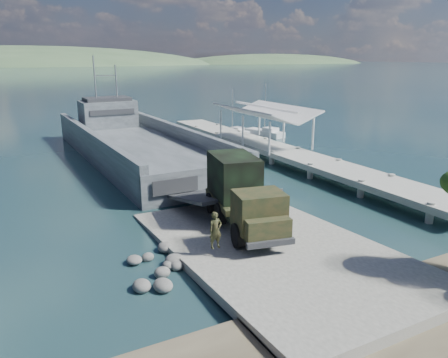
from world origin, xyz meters
TOP-DOWN VIEW (x-y plane):
  - ground at (0.00, 0.00)m, footprint 1400.00×1400.00m
  - boat_ramp at (0.00, -1.00)m, footprint 10.00×18.00m
  - shoreline_rocks at (-6.20, 0.50)m, footprint 3.20×5.60m
  - distant_headlands at (50.00, 560.00)m, footprint 1000.00×240.00m
  - pier at (13.00, 18.77)m, footprint 6.40×44.00m
  - landing_craft at (0.38, 24.74)m, footprint 10.20×38.05m
  - military_truck at (-0.02, 2.29)m, footprint 4.23×8.84m
  - soldier at (-3.26, -0.70)m, footprint 0.70×0.46m
  - sailboat_near at (19.57, 29.67)m, footprint 3.02×6.11m
  - sailboat_far at (16.27, 32.64)m, footprint 2.86×5.40m

SIDE VIEW (x-z plane):
  - ground at x=0.00m, z-range 0.00..0.00m
  - shoreline_rocks at x=-6.20m, z-range -0.45..0.45m
  - distant_headlands at x=50.00m, z-range -24.00..24.00m
  - boat_ramp at x=0.00m, z-range 0.00..0.50m
  - sailboat_far at x=16.27m, z-range -2.82..3.49m
  - sailboat_near at x=19.57m, z-range -3.20..3.96m
  - landing_craft at x=0.38m, z-range -4.70..6.54m
  - soldier at x=-3.26m, z-range 0.50..2.42m
  - pier at x=13.00m, z-range -1.45..4.65m
  - military_truck at x=-0.02m, z-range 0.49..4.44m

